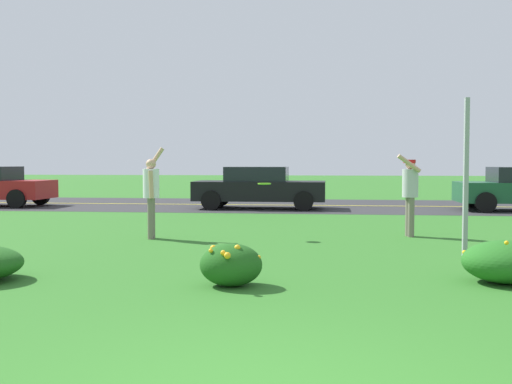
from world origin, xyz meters
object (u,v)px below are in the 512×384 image
person_catcher_red_cap_gray_shirt (410,189)px  frisbee_lime (264,184)px  car_black_center_left (259,187)px  sign_post_near_path (466,180)px  person_thrower_white_shirt (151,191)px

person_catcher_red_cap_gray_shirt → frisbee_lime: person_catcher_red_cap_gray_shirt is taller
car_black_center_left → sign_post_near_path: bearing=-66.8°
person_catcher_red_cap_gray_shirt → car_black_center_left: 8.53m
sign_post_near_path → person_thrower_white_shirt: bearing=159.3°
person_thrower_white_shirt → sign_post_near_path: bearing=-20.7°
frisbee_lime → car_black_center_left: size_ratio=0.06×
person_thrower_white_shirt → car_black_center_left: 8.58m
sign_post_near_path → car_black_center_left: 11.67m
sign_post_near_path → person_catcher_red_cap_gray_shirt: (-0.45, 3.25, -0.30)m
sign_post_near_path → car_black_center_left: size_ratio=0.59×
sign_post_near_path → car_black_center_left: sign_post_near_path is taller
person_catcher_red_cap_gray_shirt → car_black_center_left: person_catcher_red_cap_gray_shirt is taller
frisbee_lime → person_thrower_white_shirt: bearing=-172.5°
person_thrower_white_shirt → person_catcher_red_cap_gray_shirt: (5.45, 1.02, 0.01)m
frisbee_lime → car_black_center_left: (-1.05, 8.16, -0.42)m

